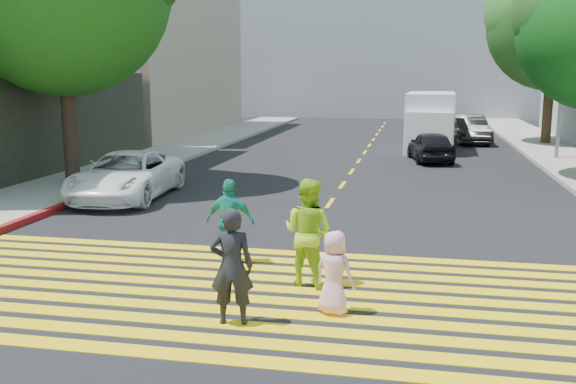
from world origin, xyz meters
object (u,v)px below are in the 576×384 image
(tree_right_far, at_px, (556,17))
(pedestrian_man, at_px, (232,267))
(silver_car, at_px, (441,125))
(pedestrian_child, at_px, (334,273))
(white_van, at_px, (430,123))
(pedestrian_extra, at_px, (230,221))
(dark_car_near, at_px, (431,146))
(pedestrian_woman, at_px, (308,232))
(dark_car_parked, at_px, (469,129))
(white_sedan, at_px, (127,175))

(tree_right_far, distance_m, pedestrian_man, 27.83)
(pedestrian_man, distance_m, silver_car, 30.18)
(pedestrian_child, height_order, white_van, white_van)
(pedestrian_extra, bearing_deg, dark_car_near, -101.70)
(pedestrian_woman, distance_m, dark_car_near, 16.71)
(dark_car_parked, bearing_deg, pedestrian_man, -109.04)
(white_van, bearing_deg, silver_car, 86.39)
(pedestrian_child, bearing_deg, silver_car, -73.24)
(pedestrian_woman, bearing_deg, tree_right_far, -89.32)
(white_sedan, bearing_deg, dark_car_near, 44.60)
(white_sedan, height_order, white_van, white_van)
(pedestrian_man, xyz_separation_m, dark_car_parked, (5.20, 26.21, -0.13))
(pedestrian_woman, xyz_separation_m, dark_car_near, (2.35, 16.55, -0.29))
(pedestrian_woman, distance_m, white_van, 20.79)
(pedestrian_man, bearing_deg, dark_car_near, -108.79)
(pedestrian_man, height_order, pedestrian_child, pedestrian_man)
(tree_right_far, relative_size, dark_car_near, 2.51)
(tree_right_far, xyz_separation_m, white_van, (-5.87, -3.18, -5.02))
(pedestrian_extra, distance_m, dark_car_near, 16.03)
(pedestrian_man, distance_m, white_van, 22.81)
(white_sedan, relative_size, dark_car_parked, 1.09)
(pedestrian_woman, bearing_deg, silver_car, -76.63)
(pedestrian_man, height_order, dark_car_near, pedestrian_man)
(pedestrian_woman, height_order, dark_car_near, pedestrian_woman)
(pedestrian_child, bearing_deg, pedestrian_extra, -23.46)
(dark_car_near, bearing_deg, white_sedan, 38.88)
(tree_right_far, xyz_separation_m, dark_car_near, (-5.89, -7.28, -5.66))
(tree_right_far, distance_m, pedestrian_extra, 25.45)
(pedestrian_child, height_order, dark_car_parked, dark_car_parked)
(pedestrian_woman, height_order, dark_car_parked, pedestrian_woman)
(pedestrian_woman, xyz_separation_m, silver_car, (3.12, 27.98, -0.30))
(tree_right_far, bearing_deg, white_sedan, -130.44)
(dark_car_near, bearing_deg, tree_right_far, -138.56)
(white_sedan, bearing_deg, pedestrian_woman, -49.73)
(dark_car_parked, bearing_deg, tree_right_far, -14.45)
(dark_car_parked, relative_size, white_van, 0.77)
(tree_right_far, relative_size, silver_car, 2.18)
(silver_car, bearing_deg, dark_car_parked, 112.43)
(tree_right_far, bearing_deg, dark_car_near, -128.95)
(tree_right_far, relative_size, pedestrian_woman, 5.04)
(dark_car_near, distance_m, white_van, 4.16)
(pedestrian_child, height_order, silver_car, pedestrian_child)
(white_van, bearing_deg, pedestrian_extra, -99.38)
(white_sedan, bearing_deg, dark_car_parked, 54.51)
(white_van, bearing_deg, tree_right_far, 30.69)
(pedestrian_woman, xyz_separation_m, white_van, (2.37, 20.65, 0.35))
(pedestrian_man, distance_m, white_sedan, 10.26)
(pedestrian_man, height_order, dark_car_parked, pedestrian_man)
(dark_car_near, relative_size, white_van, 0.64)
(pedestrian_extra, xyz_separation_m, white_sedan, (-4.76, 5.59, -0.13))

